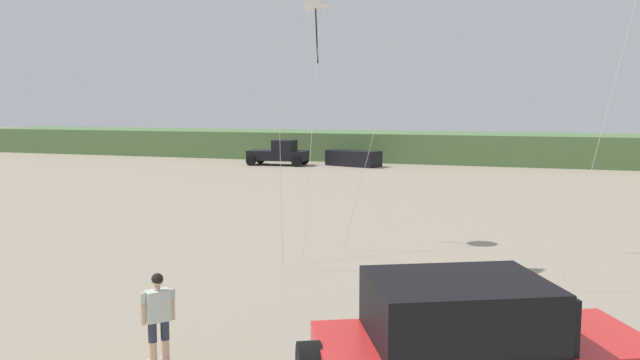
# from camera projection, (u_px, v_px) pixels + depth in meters

# --- Properties ---
(dune_ridge) EXTENTS (90.00, 8.11, 2.36)m
(dune_ridge) POSITION_uv_depth(u_px,v_px,m) (430.00, 147.00, 52.87)
(dune_ridge) COLOR #567A47
(dune_ridge) RESTS_ON ground_plane
(jeep) EXTENTS (5.00, 4.03, 2.26)m
(jeep) POSITION_uv_depth(u_px,v_px,m) (477.00, 356.00, 8.29)
(jeep) COLOR red
(jeep) RESTS_ON ground_plane
(person_watching) EXTENTS (0.47, 0.50, 1.67)m
(person_watching) POSITION_uv_depth(u_px,v_px,m) (158.00, 314.00, 10.77)
(person_watching) COLOR #DBB28E
(person_watching) RESTS_ON ground_plane
(distant_pickup) EXTENTS (4.72, 2.67, 1.98)m
(distant_pickup) POSITION_uv_depth(u_px,v_px,m) (279.00, 153.00, 48.65)
(distant_pickup) COLOR black
(distant_pickup) RESTS_ON ground_plane
(distant_sedan) EXTENTS (4.52, 2.92, 1.20)m
(distant_sedan) POSITION_uv_depth(u_px,v_px,m) (353.00, 158.00, 47.95)
(distant_sedan) COLOR black
(distant_sedan) RESTS_ON ground_plane
(kite_blue_swept) EXTENTS (1.28, 4.30, 8.64)m
(kite_blue_swept) POSITION_uv_depth(u_px,v_px,m) (321.00, 3.00, 20.69)
(kite_blue_swept) COLOR white
(kite_blue_swept) RESTS_ON ground_plane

